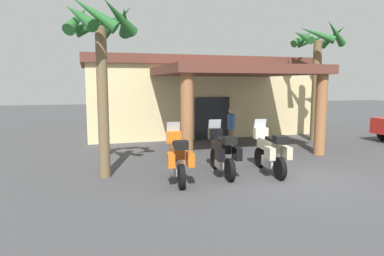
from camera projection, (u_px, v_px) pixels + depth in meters
ground_plane at (293, 178)px, 10.19m from camera, size 80.00×80.00×0.00m
motel_building at (194, 95)px, 19.99m from camera, size 12.60×12.10×4.14m
motorcycle_orange at (177, 157)px, 9.78m from camera, size 0.73×2.21×1.61m
motorcycle_black at (222, 152)px, 10.50m from camera, size 0.72×2.21×1.61m
motorcycle_cream at (270, 151)px, 10.67m from camera, size 0.73×2.21×1.61m
pedestrian at (231, 125)px, 14.50m from camera, size 0.32×0.53×1.76m
palm_tree_near_portico at (317, 56)px, 16.40m from camera, size 2.44×2.54×5.64m
palm_tree_roadside at (102, 42)px, 9.80m from camera, size 2.17×2.16×5.16m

